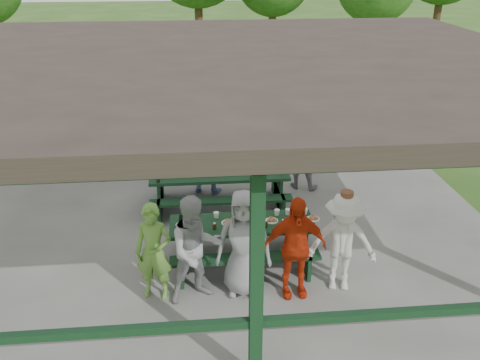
{
  "coord_description": "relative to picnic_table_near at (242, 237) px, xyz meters",
  "views": [
    {
      "loc": [
        -0.62,
        -8.4,
        4.96
      ],
      "look_at": [
        0.15,
        -0.3,
        1.2
      ],
      "focal_mm": 38.0,
      "sensor_mm": 36.0,
      "label": 1
    }
  ],
  "objects": [
    {
      "name": "spectator_lblue",
      "position": [
        -0.49,
        2.76,
        0.31
      ],
      "size": [
        1.51,
        0.88,
        1.55
      ],
      "primitive_type": "imported",
      "rotation": [
        0.0,
        0.0,
        2.82
      ],
      "color": "#8BA0D7",
      "rests_on": "concrete_slab"
    },
    {
      "name": "picnic_table_far",
      "position": [
        -0.26,
        2.0,
        0.01
      ],
      "size": [
        2.75,
        1.39,
        0.75
      ],
      "color": "black",
      "rests_on": "concrete_slab"
    },
    {
      "name": "contestant_grey_mid",
      "position": [
        -0.05,
        -0.81,
        0.38
      ],
      "size": [
        0.9,
        0.65,
        1.7
      ],
      "primitive_type": "imported",
      "rotation": [
        0.0,
        0.0,
        -0.14
      ],
      "color": "gray",
      "rests_on": "concrete_slab"
    },
    {
      "name": "contestant_grey_left",
      "position": [
        -0.77,
        -0.9,
        0.38
      ],
      "size": [
        0.98,
        0.87,
        1.69
      ],
      "primitive_type": "imported",
      "rotation": [
        0.0,
        0.0,
        0.32
      ],
      "color": "#969799",
      "rests_on": "concrete_slab"
    },
    {
      "name": "farm_trailer",
      "position": [
        -0.94,
        9.77,
        0.03
      ],
      "size": [
        3.46,
        2.08,
        1.2
      ],
      "rotation": [
        0.0,
        0.0,
        -0.29
      ],
      "color": "navy",
      "rests_on": "ground"
    },
    {
      "name": "spectator_blue",
      "position": [
        -1.46,
        3.38,
        0.51
      ],
      "size": [
        0.78,
        0.58,
        1.96
      ],
      "primitive_type": "imported",
      "rotation": [
        0.0,
        0.0,
        3.31
      ],
      "color": "#466FB7",
      "rests_on": "concrete_slab"
    },
    {
      "name": "spectator_grey",
      "position": [
        1.57,
        2.81,
        0.34
      ],
      "size": [
        0.96,
        0.87,
        1.61
      ],
      "primitive_type": "imported",
      "rotation": [
        0.0,
        0.0,
        2.73
      ],
      "color": "gray",
      "rests_on": "concrete_slab"
    },
    {
      "name": "pickup_truck",
      "position": [
        0.19,
        9.0,
        0.12
      ],
      "size": [
        5.04,
        2.5,
        1.37
      ],
      "primitive_type": "imported",
      "rotation": [
        0.0,
        0.0,
        1.62
      ],
      "color": "silver",
      "rests_on": "ground"
    },
    {
      "name": "table_setting",
      "position": [
        0.23,
        0.02,
        0.32
      ],
      "size": [
        2.37,
        0.45,
        0.1
      ],
      "color": "white",
      "rests_on": "picnic_table_near"
    },
    {
      "name": "ground",
      "position": [
        -0.1,
        1.2,
        -0.57
      ],
      "size": [
        90.0,
        90.0,
        0.0
      ],
      "primitive_type": "plane",
      "color": "#275119",
      "rests_on": "ground"
    },
    {
      "name": "contestant_green",
      "position": [
        -1.38,
        -0.79,
        0.31
      ],
      "size": [
        0.63,
        0.48,
        1.55
      ],
      "primitive_type": "imported",
      "rotation": [
        0.0,
        0.0,
        -0.22
      ],
      "color": "#5F9237",
      "rests_on": "concrete_slab"
    },
    {
      "name": "contestant_white_fedora",
      "position": [
        1.43,
        -0.85,
        0.34
      ],
      "size": [
        1.14,
        0.79,
        1.66
      ],
      "rotation": [
        0.0,
        0.0,
        -0.2
      ],
      "color": "silver",
      "rests_on": "concrete_slab"
    },
    {
      "name": "picnic_table_near",
      "position": [
        0.0,
        0.0,
        0.0
      ],
      "size": [
        2.36,
        1.39,
        0.75
      ],
      "color": "black",
      "rests_on": "concrete_slab"
    },
    {
      "name": "contestant_red",
      "position": [
        0.69,
        -0.93,
        0.35
      ],
      "size": [
        0.96,
        0.41,
        1.64
      ],
      "primitive_type": "imported",
      "rotation": [
        0.0,
        0.0,
        0.01
      ],
      "color": "red",
      "rests_on": "concrete_slab"
    },
    {
      "name": "concrete_slab",
      "position": [
        -0.1,
        1.2,
        -0.52
      ],
      "size": [
        10.0,
        8.0,
        0.1
      ],
      "primitive_type": "cube",
      "color": "slate",
      "rests_on": "ground"
    },
    {
      "name": "pavilion_structure",
      "position": [
        -0.1,
        1.2,
        2.6
      ],
      "size": [
        10.6,
        8.6,
        3.24
      ],
      "color": "black",
      "rests_on": "concrete_slab"
    }
  ]
}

